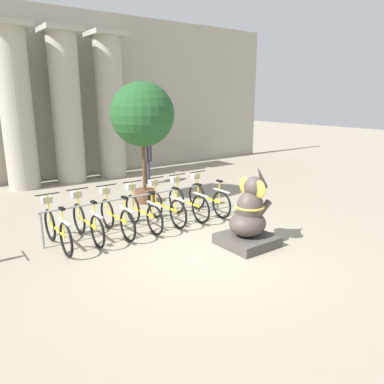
{
  "coord_description": "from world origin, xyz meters",
  "views": [
    {
      "loc": [
        -4.31,
        -5.49,
        2.98
      ],
      "look_at": [
        0.27,
        0.72,
        1.0
      ],
      "focal_mm": 35.0,
      "sensor_mm": 36.0,
      "label": 1
    }
  ],
  "objects": [
    {
      "name": "potted_tree",
      "position": [
        0.79,
        3.73,
        2.44
      ],
      "size": [
        1.77,
        1.77,
        3.38
      ],
      "color": "brown",
      "rests_on": "ground_plane"
    },
    {
      "name": "building_facade",
      "position": [
        0.0,
        8.6,
        3.0
      ],
      "size": [
        20.0,
        0.2,
        6.0
      ],
      "color": "#A39E8E",
      "rests_on": "ground_plane"
    },
    {
      "name": "bicycle_5",
      "position": [
        0.95,
        1.86,
        0.41
      ],
      "size": [
        0.48,
        1.73,
        1.04
      ],
      "color": "black",
      "rests_on": "ground_plane"
    },
    {
      "name": "column_middle",
      "position": [
        0.0,
        7.6,
        2.62
      ],
      "size": [
        1.24,
        1.24,
        5.16
      ],
      "color": "#ADA899",
      "rests_on": "ground_plane"
    },
    {
      "name": "bicycle_0",
      "position": [
        -2.3,
        1.81,
        0.41
      ],
      "size": [
        0.48,
        1.73,
        1.04
      ],
      "color": "black",
      "rests_on": "ground_plane"
    },
    {
      "name": "bike_rack",
      "position": [
        -0.35,
        1.95,
        0.62
      ],
      "size": [
        4.5,
        0.05,
        0.77
      ],
      "color": "gray",
      "rests_on": "ground_plane"
    },
    {
      "name": "bicycle_1",
      "position": [
        -1.65,
        1.87,
        0.41
      ],
      "size": [
        0.48,
        1.73,
        1.04
      ],
      "color": "black",
      "rests_on": "ground_plane"
    },
    {
      "name": "column_right",
      "position": [
        1.59,
        7.6,
        2.62
      ],
      "size": [
        1.24,
        1.24,
        5.16
      ],
      "color": "#ADA899",
      "rests_on": "ground_plane"
    },
    {
      "name": "bicycle_2",
      "position": [
        -1.0,
        1.83,
        0.41
      ],
      "size": [
        0.48,
        1.73,
        1.04
      ],
      "color": "black",
      "rests_on": "ground_plane"
    },
    {
      "name": "bicycle_4",
      "position": [
        0.3,
        1.86,
        0.41
      ],
      "size": [
        0.48,
        1.73,
        1.04
      ],
      "color": "black",
      "rests_on": "ground_plane"
    },
    {
      "name": "elephant_statue",
      "position": [
        0.92,
        -0.36,
        0.56
      ],
      "size": [
        1.03,
        1.03,
        1.66
      ],
      "color": "#4C4742",
      "rests_on": "ground_plane"
    },
    {
      "name": "person_pedestrian",
      "position": [
        2.0,
        5.7,
        0.99
      ],
      "size": [
        0.22,
        0.47,
        1.66
      ],
      "color": "#383342",
      "rests_on": "ground_plane"
    },
    {
      "name": "ground_plane",
      "position": [
        0.0,
        0.0,
        0.0
      ],
      "size": [
        60.0,
        60.0,
        0.0
      ],
      "primitive_type": "plane",
      "color": "#9E937F"
    },
    {
      "name": "bicycle_3",
      "position": [
        -0.35,
        1.82,
        0.41
      ],
      "size": [
        0.48,
        1.73,
        1.04
      ],
      "color": "black",
      "rests_on": "ground_plane"
    },
    {
      "name": "column_left",
      "position": [
        -1.59,
        7.6,
        2.62
      ],
      "size": [
        1.24,
        1.24,
        5.16
      ],
      "color": "#ADA899",
      "rests_on": "ground_plane"
    },
    {
      "name": "bicycle_6",
      "position": [
        1.6,
        1.84,
        0.41
      ],
      "size": [
        0.48,
        1.73,
        1.04
      ],
      "color": "black",
      "rests_on": "ground_plane"
    }
  ]
}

